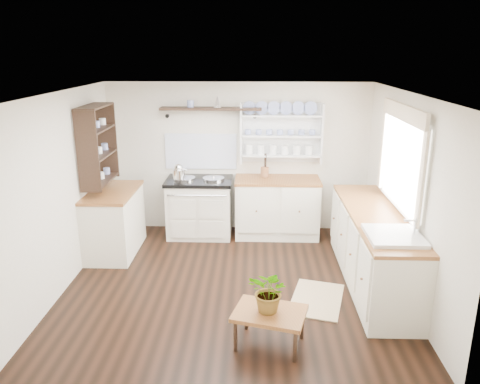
# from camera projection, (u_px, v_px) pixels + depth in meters

# --- Properties ---
(floor) EXTENTS (4.00, 3.80, 0.01)m
(floor) POSITION_uv_depth(u_px,v_px,m) (233.00, 283.00, 5.75)
(floor) COLOR black
(floor) RESTS_ON ground
(wall_back) EXTENTS (4.00, 0.02, 2.30)m
(wall_back) POSITION_uv_depth(u_px,v_px,m) (238.00, 158.00, 7.24)
(wall_back) COLOR beige
(wall_back) RESTS_ON ground
(wall_right) EXTENTS (0.02, 3.80, 2.30)m
(wall_right) POSITION_uv_depth(u_px,v_px,m) (406.00, 196.00, 5.36)
(wall_right) COLOR beige
(wall_right) RESTS_ON ground
(wall_left) EXTENTS (0.02, 3.80, 2.30)m
(wall_left) POSITION_uv_depth(u_px,v_px,m) (62.00, 192.00, 5.48)
(wall_left) COLOR beige
(wall_left) RESTS_ON ground
(ceiling) EXTENTS (4.00, 3.80, 0.01)m
(ceiling) POSITION_uv_depth(u_px,v_px,m) (232.00, 93.00, 5.08)
(ceiling) COLOR white
(ceiling) RESTS_ON wall_back
(window) EXTENTS (0.08, 1.55, 1.22)m
(window) POSITION_uv_depth(u_px,v_px,m) (402.00, 158.00, 5.38)
(window) COLOR white
(window) RESTS_ON wall_right
(aga_cooker) EXTENTS (0.99, 0.69, 0.92)m
(aga_cooker) POSITION_uv_depth(u_px,v_px,m) (200.00, 207.00, 7.14)
(aga_cooker) COLOR silver
(aga_cooker) RESTS_ON floor
(back_cabinets) EXTENTS (1.27, 0.63, 0.90)m
(back_cabinets) POSITION_uv_depth(u_px,v_px,m) (277.00, 207.00, 7.13)
(back_cabinets) COLOR silver
(back_cabinets) RESTS_ON floor
(right_cabinets) EXTENTS (0.62, 2.43, 0.90)m
(right_cabinets) POSITION_uv_depth(u_px,v_px,m) (373.00, 247.00, 5.66)
(right_cabinets) COLOR silver
(right_cabinets) RESTS_ON floor
(belfast_sink) EXTENTS (0.55, 0.60, 0.45)m
(belfast_sink) POSITION_uv_depth(u_px,v_px,m) (393.00, 246.00, 4.85)
(belfast_sink) COLOR white
(belfast_sink) RESTS_ON right_cabinets
(left_cabinets) EXTENTS (0.62, 1.13, 0.90)m
(left_cabinets) POSITION_uv_depth(u_px,v_px,m) (114.00, 221.00, 6.53)
(left_cabinets) COLOR silver
(left_cabinets) RESTS_ON floor
(plate_rack) EXTENTS (1.20, 0.22, 0.90)m
(plate_rack) POSITION_uv_depth(u_px,v_px,m) (281.00, 132.00, 7.06)
(plate_rack) COLOR white
(plate_rack) RESTS_ON wall_back
(high_shelf) EXTENTS (1.50, 0.29, 0.16)m
(high_shelf) POSITION_uv_depth(u_px,v_px,m) (211.00, 109.00, 6.91)
(high_shelf) COLOR black
(high_shelf) RESTS_ON wall_back
(left_shelving) EXTENTS (0.28, 0.80, 1.05)m
(left_shelving) POSITION_uv_depth(u_px,v_px,m) (98.00, 144.00, 6.22)
(left_shelving) COLOR black
(left_shelving) RESTS_ON wall_left
(kettle) EXTENTS (0.18, 0.18, 0.22)m
(kettle) POSITION_uv_depth(u_px,v_px,m) (179.00, 172.00, 6.86)
(kettle) COLOR silver
(kettle) RESTS_ON aga_cooker
(utensil_crock) EXTENTS (0.12, 0.12, 0.15)m
(utensil_crock) POSITION_uv_depth(u_px,v_px,m) (265.00, 172.00, 7.06)
(utensil_crock) COLOR brown
(utensil_crock) RESTS_ON back_cabinets
(center_table) EXTENTS (0.77, 0.64, 0.36)m
(center_table) POSITION_uv_depth(u_px,v_px,m) (270.00, 316.00, 4.47)
(center_table) COLOR brown
(center_table) RESTS_ON floor
(potted_plant) EXTENTS (0.50, 0.49, 0.43)m
(potted_plant) POSITION_uv_depth(u_px,v_px,m) (270.00, 291.00, 4.39)
(potted_plant) COLOR #3F7233
(potted_plant) RESTS_ON center_table
(floor_rug) EXTENTS (0.75, 0.96, 0.02)m
(floor_rug) POSITION_uv_depth(u_px,v_px,m) (317.00, 299.00, 5.37)
(floor_rug) COLOR #9F775C
(floor_rug) RESTS_ON floor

